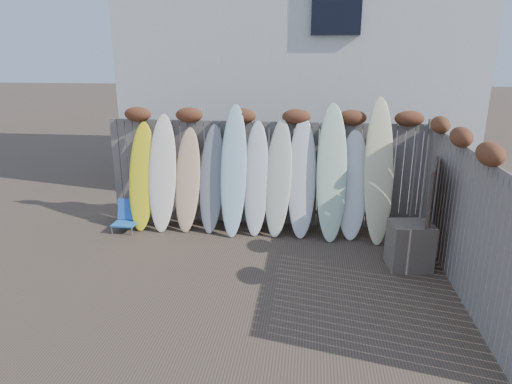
# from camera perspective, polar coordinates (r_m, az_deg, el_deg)

# --- Properties ---
(ground) EXTENTS (80.00, 80.00, 0.00)m
(ground) POSITION_cam_1_polar(r_m,az_deg,el_deg) (6.88, -1.22, -10.96)
(ground) COLOR #493A2D
(back_fence) EXTENTS (6.05, 0.28, 2.24)m
(back_fence) POSITION_cam_1_polar(r_m,az_deg,el_deg) (8.68, 1.34, 3.47)
(back_fence) COLOR slate
(back_fence) RESTS_ON ground
(right_fence) EXTENTS (0.28, 4.40, 2.24)m
(right_fence) POSITION_cam_1_polar(r_m,az_deg,el_deg) (6.93, 24.37, -2.06)
(right_fence) COLOR slate
(right_fence) RESTS_ON ground
(house) EXTENTS (8.50, 5.50, 6.33)m
(house) POSITION_cam_1_polar(r_m,az_deg,el_deg) (12.50, 5.42, 16.96)
(house) COLOR silver
(house) RESTS_ON ground
(beach_chair) EXTENTS (0.44, 0.47, 0.57)m
(beach_chair) POSITION_cam_1_polar(r_m,az_deg,el_deg) (8.94, -15.83, -2.96)
(beach_chair) COLOR #2265AB
(beach_chair) RESTS_ON ground
(wooden_crate) EXTENTS (0.69, 0.60, 0.73)m
(wooden_crate) POSITION_cam_1_polar(r_m,az_deg,el_deg) (7.50, 18.67, -6.35)
(wooden_crate) COLOR brown
(wooden_crate) RESTS_ON ground
(lattice_panel) EXTENTS (0.36, 1.04, 1.61)m
(lattice_panel) POSITION_cam_1_polar(r_m,az_deg,el_deg) (7.68, 20.87, -2.51)
(lattice_panel) COLOR brown
(lattice_panel) RESTS_ON ground
(surfboard_0) EXTENTS (0.51, 0.71, 1.99)m
(surfboard_0) POSITION_cam_1_polar(r_m,az_deg,el_deg) (8.84, -14.06, 1.92)
(surfboard_0) COLOR yellow
(surfboard_0) RESTS_ON ground
(surfboard_1) EXTENTS (0.56, 0.78, 2.13)m
(surfboard_1) POSITION_cam_1_polar(r_m,az_deg,el_deg) (8.70, -11.62, 2.34)
(surfboard_1) COLOR white
(surfboard_1) RESTS_ON ground
(surfboard_2) EXTENTS (0.50, 0.69, 1.89)m
(surfboard_2) POSITION_cam_1_polar(r_m,az_deg,el_deg) (8.60, -8.55, 1.51)
(surfboard_2) COLOR #FFC395
(surfboard_2) RESTS_ON ground
(surfboard_3) EXTENTS (0.48, 0.71, 1.96)m
(surfboard_3) POSITION_cam_1_polar(r_m,az_deg,el_deg) (8.49, -5.55, 1.64)
(surfboard_3) COLOR gray
(surfboard_3) RESTS_ON ground
(surfboard_4) EXTENTS (0.49, 0.83, 2.34)m
(surfboard_4) POSITION_cam_1_polar(r_m,az_deg,el_deg) (8.30, -2.82, 2.69)
(surfboard_4) COLOR #AAD4E2
(surfboard_4) RESTS_ON ground
(surfboard_5) EXTENTS (0.47, 0.73, 2.04)m
(surfboard_5) POSITION_cam_1_polar(r_m,az_deg,el_deg) (8.34, 0.01, 1.71)
(surfboard_5) COLOR silver
(surfboard_5) RESTS_ON ground
(surfboard_6) EXTENTS (0.54, 0.78, 2.07)m
(surfboard_6) POSITION_cam_1_polar(r_m,az_deg,el_deg) (8.28, 2.82, 1.72)
(surfboard_6) COLOR beige
(surfboard_6) RESTS_ON ground
(surfboard_7) EXTENTS (0.52, 0.76, 2.11)m
(surfboard_7) POSITION_cam_1_polar(r_m,az_deg,el_deg) (8.28, 5.76, 1.78)
(surfboard_7) COLOR silver
(surfboard_7) RESTS_ON ground
(surfboard_8) EXTENTS (0.55, 0.84, 2.38)m
(surfboard_8) POSITION_cam_1_polar(r_m,az_deg,el_deg) (8.19, 9.44, 2.41)
(surfboard_8) COLOR #BFE1BB
(surfboard_8) RESTS_ON ground
(surfboard_9) EXTENTS (0.58, 0.71, 1.91)m
(surfboard_9) POSITION_cam_1_polar(r_m,az_deg,el_deg) (8.34, 12.02, 0.86)
(surfboard_9) COLOR white
(surfboard_9) RESTS_ON ground
(surfboard_10) EXTENTS (0.52, 0.88, 2.49)m
(surfboard_10) POSITION_cam_1_polar(r_m,az_deg,el_deg) (8.24, 15.09, 2.57)
(surfboard_10) COLOR beige
(surfboard_10) RESTS_ON ground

